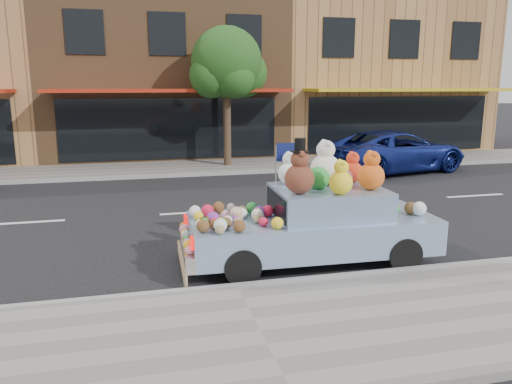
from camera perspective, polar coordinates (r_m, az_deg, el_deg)
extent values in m
plane|color=black|center=(12.53, -6.82, -2.34)|extent=(120.00, 120.00, 0.00)
cube|color=gray|center=(6.50, 0.47, -16.03)|extent=(60.00, 3.00, 0.12)
cube|color=gray|center=(18.86, -9.24, 2.70)|extent=(60.00, 3.00, 0.12)
cube|color=gray|center=(7.82, -2.27, -10.92)|extent=(60.00, 0.12, 0.13)
cube|color=gray|center=(17.38, -8.84, 1.92)|extent=(60.00, 0.12, 0.13)
cube|color=brown|center=(24.10, -10.62, 12.91)|extent=(10.00, 8.00, 7.00)
cube|color=black|center=(20.16, -9.72, 7.13)|extent=(8.50, 0.06, 2.40)
cube|color=#A6210F|center=(19.20, -9.69, 11.37)|extent=(9.00, 1.80, 0.12)
cube|color=black|center=(20.18, -19.01, 16.91)|extent=(1.40, 0.06, 1.60)
cube|color=black|center=(20.17, -10.10, 17.37)|extent=(1.40, 0.06, 1.60)
cube|color=black|center=(20.59, -1.35, 17.44)|extent=(1.40, 0.06, 1.60)
cube|color=#A57445|center=(26.62, 11.98, 12.78)|extent=(10.00, 8.00, 7.00)
cube|color=#332D2B|center=(26.92, 12.34, 20.56)|extent=(10.00, 8.00, 0.30)
cube|color=black|center=(23.12, 16.06, 7.47)|extent=(8.50, 0.06, 2.40)
cube|color=gold|center=(22.29, 17.42, 11.09)|extent=(9.00, 1.80, 0.12)
cube|color=black|center=(21.80, 9.45, 16.99)|extent=(1.40, 0.06, 1.60)
cube|color=black|center=(23.13, 16.60, 16.38)|extent=(1.40, 0.06, 1.60)
cube|color=black|center=(24.74, 22.86, 15.65)|extent=(1.40, 0.06, 1.60)
cylinder|color=#38281C|center=(18.92, -3.31, 7.57)|extent=(0.28, 0.28, 3.20)
sphere|color=#1B3F12|center=(18.88, -3.40, 14.60)|extent=(2.60, 2.60, 2.60)
sphere|color=#1B3F12|center=(19.30, -1.45, 13.38)|extent=(1.80, 1.80, 1.80)
sphere|color=#1B3F12|center=(18.57, -5.13, 13.07)|extent=(1.60, 1.60, 1.60)
sphere|color=#1B3F12|center=(18.31, -2.40, 12.81)|extent=(1.40, 1.40, 1.40)
sphere|color=#1B3F12|center=(19.41, -4.61, 13.64)|extent=(1.60, 1.60, 1.60)
imported|color=navy|center=(18.85, 15.65, 4.51)|extent=(5.81, 3.64, 1.50)
cylinder|color=black|center=(8.91, 16.56, -6.87)|extent=(0.61, 0.22, 0.60)
cylinder|color=black|center=(10.23, 12.42, -4.16)|extent=(0.61, 0.22, 0.60)
cylinder|color=black|center=(8.00, -1.57, -8.55)|extent=(0.61, 0.22, 0.60)
cylinder|color=black|center=(9.45, -3.30, -5.25)|extent=(0.61, 0.22, 0.60)
cube|color=#85A0C6|center=(8.97, 6.35, -4.61)|extent=(4.35, 1.82, 0.60)
cube|color=#85A0C6|center=(8.92, 8.27, -1.10)|extent=(1.94, 1.55, 0.50)
cube|color=silver|center=(8.60, -7.95, -6.45)|extent=(0.21, 1.78, 0.26)
cube|color=red|center=(7.86, -7.28, -5.79)|extent=(0.07, 0.28, 0.16)
cube|color=red|center=(9.16, -8.01, -3.19)|extent=(0.07, 0.28, 0.16)
cube|color=black|center=(8.65, 2.35, -1.41)|extent=(0.08, 1.30, 0.40)
sphere|color=#5A2919|center=(8.29, 4.98, 1.50)|extent=(0.50, 0.50, 0.50)
sphere|color=#5A2919|center=(8.24, 5.03, 3.71)|extent=(0.31, 0.31, 0.31)
sphere|color=#5A2919|center=(8.12, 5.29, 4.30)|extent=(0.12, 0.12, 0.12)
sphere|color=#5A2919|center=(8.32, 4.80, 4.51)|extent=(0.12, 0.12, 0.12)
cylinder|color=black|center=(8.22, 5.04, 4.62)|extent=(0.30, 0.30, 0.02)
cylinder|color=black|center=(8.20, 5.06, 5.38)|extent=(0.19, 0.19, 0.22)
sphere|color=beige|center=(9.16, 7.91, 2.61)|extent=(0.55, 0.55, 0.55)
sphere|color=beige|center=(9.11, 7.97, 4.81)|extent=(0.34, 0.34, 0.34)
sphere|color=beige|center=(8.98, 8.28, 5.42)|extent=(0.13, 0.13, 0.13)
sphere|color=beige|center=(9.20, 7.72, 5.60)|extent=(0.13, 0.13, 0.13)
sphere|color=#CB5113|center=(8.80, 13.01, 1.74)|extent=(0.47, 0.47, 0.47)
sphere|color=#CB5113|center=(8.75, 13.11, 3.67)|extent=(0.29, 0.29, 0.29)
sphere|color=#CB5113|center=(8.65, 13.44, 4.18)|extent=(0.11, 0.11, 0.11)
sphere|color=#CB5113|center=(8.83, 12.84, 4.37)|extent=(0.11, 0.11, 0.11)
sphere|color=red|center=(9.42, 10.94, 2.28)|extent=(0.39, 0.39, 0.39)
sphere|color=red|center=(9.38, 11.01, 3.80)|extent=(0.24, 0.24, 0.24)
sphere|color=red|center=(9.29, 11.24, 4.21)|extent=(0.09, 0.09, 0.09)
sphere|color=red|center=(9.44, 10.81, 4.35)|extent=(0.09, 0.09, 0.09)
sphere|color=white|center=(9.07, 3.81, 2.15)|extent=(0.41, 0.41, 0.41)
sphere|color=white|center=(9.02, 3.84, 3.79)|extent=(0.25, 0.25, 0.25)
sphere|color=white|center=(8.93, 4.01, 4.23)|extent=(0.10, 0.10, 0.10)
sphere|color=white|center=(9.10, 3.67, 4.38)|extent=(0.10, 0.10, 0.10)
sphere|color=yellow|center=(8.33, 9.66, 1.06)|extent=(0.40, 0.40, 0.40)
sphere|color=yellow|center=(8.28, 9.73, 2.79)|extent=(0.25, 0.25, 0.25)
sphere|color=yellow|center=(8.19, 9.98, 3.24)|extent=(0.09, 0.09, 0.09)
sphere|color=yellow|center=(8.35, 9.51, 3.43)|extent=(0.09, 0.09, 0.09)
sphere|color=#24852F|center=(8.77, 7.13, 1.57)|extent=(0.40, 0.40, 0.40)
sphere|color=pink|center=(8.99, 10.03, 1.55)|extent=(0.32, 0.32, 0.32)
sphere|color=orange|center=(8.14, -4.05, -3.49)|extent=(0.17, 0.17, 0.17)
sphere|color=#553418|center=(7.87, -1.92, -3.92)|extent=(0.20, 0.20, 0.20)
sphere|color=#24852F|center=(8.27, -5.90, -3.41)|extent=(0.13, 0.13, 0.13)
sphere|color=#702B85|center=(8.72, 0.35, -2.27)|extent=(0.21, 0.21, 0.21)
sphere|color=#553418|center=(7.89, -6.08, -3.90)|extent=(0.21, 0.21, 0.21)
sphere|color=gold|center=(8.11, -4.26, -3.69)|extent=(0.14, 0.14, 0.14)
sphere|color=olive|center=(8.85, -1.58, -2.15)|extent=(0.18, 0.18, 0.18)
sphere|color=beige|center=(8.51, 0.16, -2.61)|extent=(0.21, 0.21, 0.21)
sphere|color=olive|center=(8.18, -2.05, -3.43)|extent=(0.16, 0.16, 0.16)
sphere|color=red|center=(8.20, 0.83, -3.42)|extent=(0.15, 0.15, 0.15)
sphere|color=red|center=(8.82, -5.55, -2.12)|extent=(0.22, 0.22, 0.22)
sphere|color=#24852F|center=(7.99, -3.94, -3.70)|extent=(0.20, 0.20, 0.20)
sphere|color=silver|center=(8.68, -1.58, -2.44)|extent=(0.18, 0.18, 0.18)
sphere|color=red|center=(8.23, -4.77, -3.45)|extent=(0.14, 0.14, 0.14)
sphere|color=#24852F|center=(8.96, -0.47, -1.84)|extent=(0.22, 0.22, 0.22)
sphere|color=olive|center=(7.78, -4.15, -4.33)|extent=(0.15, 0.15, 0.15)
sphere|color=#553418|center=(8.33, -5.36, -3.19)|extent=(0.16, 0.16, 0.16)
sphere|color=#553418|center=(9.02, -4.32, -1.78)|extent=(0.22, 0.22, 0.22)
sphere|color=beige|center=(9.16, -2.88, -1.76)|extent=(0.15, 0.15, 0.15)
sphere|color=beige|center=(8.19, -6.49, -3.59)|extent=(0.13, 0.13, 0.13)
sphere|color=silver|center=(8.80, -6.98, -2.22)|extent=(0.21, 0.21, 0.21)
sphere|color=#702B85|center=(8.39, -2.36, -3.13)|extent=(0.14, 0.14, 0.14)
sphere|color=olive|center=(8.49, -1.94, -2.92)|extent=(0.14, 0.14, 0.14)
sphere|color=#553418|center=(8.10, -3.44, -3.52)|extent=(0.18, 0.18, 0.18)
sphere|color=olive|center=(8.38, 0.13, -3.14)|extent=(0.13, 0.13, 0.13)
sphere|color=silver|center=(7.89, -4.11, -3.83)|extent=(0.22, 0.22, 0.22)
sphere|color=red|center=(8.79, 1.37, -2.17)|extent=(0.20, 0.20, 0.20)
sphere|color=pink|center=(8.71, -3.51, -2.55)|extent=(0.14, 0.14, 0.14)
sphere|color=#553418|center=(8.03, -4.72, -3.73)|extent=(0.17, 0.17, 0.17)
sphere|color=#702B85|center=(8.33, -4.94, -2.98)|extent=(0.21, 0.21, 0.21)
sphere|color=orange|center=(9.02, -4.18, -2.01)|extent=(0.15, 0.15, 0.15)
sphere|color=gold|center=(8.55, -6.58, -2.77)|extent=(0.17, 0.17, 0.17)
sphere|color=silver|center=(8.21, -3.29, -3.32)|extent=(0.18, 0.18, 0.18)
sphere|color=gold|center=(8.04, 2.46, -3.57)|extent=(0.20, 0.20, 0.20)
sphere|color=#D8A88C|center=(8.58, -2.28, -2.41)|extent=(0.22, 0.22, 0.22)
sphere|color=pink|center=(8.31, -7.86, -5.70)|extent=(0.13, 0.13, 0.13)
sphere|color=#553418|center=(9.08, -8.25, -4.08)|extent=(0.15, 0.15, 0.15)
sphere|color=orange|center=(8.86, -8.14, -4.58)|extent=(0.13, 0.13, 0.13)
sphere|color=gold|center=(8.11, -7.76, -6.03)|extent=(0.16, 0.16, 0.16)
sphere|color=gold|center=(8.73, -8.09, -4.82)|extent=(0.13, 0.13, 0.13)
sphere|color=pink|center=(7.91, -7.63, -6.60)|extent=(0.14, 0.14, 0.14)
sphere|color=beige|center=(8.71, -8.08, -4.79)|extent=(0.15, 0.15, 0.15)
sphere|color=#24852F|center=(8.41, -7.92, -5.46)|extent=(0.13, 0.13, 0.13)
sphere|color=orange|center=(9.28, -8.34, -3.83)|extent=(0.12, 0.12, 0.12)
sphere|color=pink|center=(8.97, -8.21, -4.21)|extent=(0.18, 0.18, 0.18)
sphere|color=#24852F|center=(9.22, 15.34, -1.78)|extent=(0.25, 0.25, 0.25)
sphere|color=#553418|center=(9.35, 17.25, -1.78)|extent=(0.22, 0.22, 0.22)
sphere|color=#553418|center=(9.58, 13.96, -1.44)|extent=(0.17, 0.17, 0.17)
sphere|color=silver|center=(9.31, 18.15, -1.82)|extent=(0.25, 0.25, 0.25)
sphere|color=silver|center=(9.64, 14.32, -1.15)|extent=(0.24, 0.24, 0.24)
cylinder|color=#997A54|center=(7.88, -8.02, -10.05)|extent=(0.06, 0.06, 0.17)
sphere|color=#997A54|center=(7.85, -8.04, -9.41)|extent=(0.07, 0.07, 0.07)
cylinder|color=#997A54|center=(7.98, -8.08, -9.77)|extent=(0.06, 0.06, 0.17)
sphere|color=#997A54|center=(7.95, -8.10, -9.13)|extent=(0.07, 0.07, 0.07)
cylinder|color=#997A54|center=(8.08, -8.13, -9.49)|extent=(0.06, 0.06, 0.17)
sphere|color=#997A54|center=(8.04, -8.15, -8.86)|extent=(0.07, 0.07, 0.07)
cylinder|color=#997A54|center=(8.18, -8.19, -9.22)|extent=(0.06, 0.06, 0.17)
sphere|color=#997A54|center=(8.14, -8.21, -8.59)|extent=(0.07, 0.07, 0.07)
cylinder|color=#997A54|center=(8.28, -8.24, -8.95)|extent=(0.06, 0.06, 0.17)
sphere|color=#997A54|center=(8.24, -8.26, -8.34)|extent=(0.07, 0.07, 0.07)
cylinder|color=#997A54|center=(8.38, -8.29, -8.69)|extent=(0.06, 0.06, 0.17)
sphere|color=#997A54|center=(8.34, -8.31, -8.08)|extent=(0.07, 0.07, 0.07)
cylinder|color=#997A54|center=(8.48, -8.34, -8.44)|extent=(0.06, 0.06, 0.17)
sphere|color=#997A54|center=(8.44, -8.36, -7.83)|extent=(0.07, 0.07, 0.07)
cylinder|color=#997A54|center=(8.57, -8.39, -8.19)|extent=(0.06, 0.06, 0.17)
sphere|color=#997A54|center=(8.54, -8.41, -7.59)|extent=(0.07, 0.07, 0.07)
cylinder|color=#997A54|center=(8.67, -8.43, -7.95)|extent=(0.06, 0.06, 0.17)
sphere|color=#997A54|center=(8.64, -8.45, -7.36)|extent=(0.07, 0.07, 0.07)
cylinder|color=#997A54|center=(8.77, -8.48, -7.71)|extent=(0.06, 0.06, 0.17)
sphere|color=#997A54|center=(8.74, -8.50, -7.13)|extent=(0.07, 0.07, 0.07)
cylinder|color=#997A54|center=(8.87, -8.53, -7.48)|extent=(0.06, 0.06, 0.17)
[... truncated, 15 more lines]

